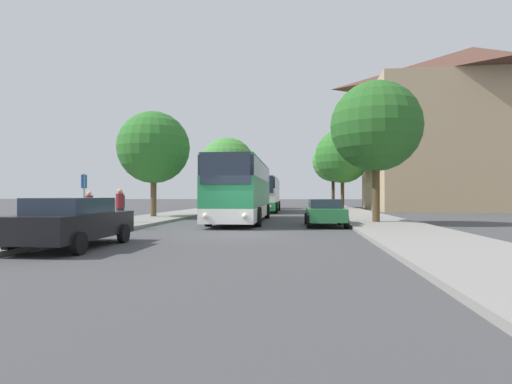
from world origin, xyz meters
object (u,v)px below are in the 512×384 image
tree_left_far (227,165)px  tree_right_near (342,156)px  bus_middle (264,194)px  parked_car_right_near (325,212)px  tree_right_far (333,161)px  tree_left_near (154,148)px  parked_car_left_curb (73,222)px  bus_front (242,190)px  pedestrian_walking_back (120,207)px  bus_stop_sign (84,194)px  pedestrian_waiting_far (121,207)px  pedestrian_waiting_near (89,208)px  tree_right_mid (376,127)px

tree_left_far → tree_right_near: size_ratio=0.92×
tree_left_far → bus_middle: bearing=-58.7°
parked_car_right_near → tree_right_far: 31.54m
parked_car_right_near → tree_left_far: (-9.88, 25.65, 4.45)m
tree_left_near → tree_left_far: tree_left_far is taller
parked_car_left_curb → bus_front: bearing=74.1°
parked_car_right_near → pedestrian_walking_back: 10.09m
bus_stop_sign → pedestrian_walking_back: bearing=43.8°
pedestrian_waiting_far → tree_right_near: bearing=48.6°
tree_left_near → tree_left_far: 19.95m
pedestrian_waiting_far → tree_right_near: (14.17, 26.01, 5.09)m
parked_car_left_curb → pedestrian_waiting_near: pedestrian_waiting_near is taller
bus_front → parked_car_right_near: size_ratio=2.86×
bus_stop_sign → parked_car_right_near: bearing=20.5°
tree_left_near → tree_right_near: 24.71m
pedestrian_waiting_near → tree_left_far: bearing=-114.8°
parked_car_right_near → bus_front: bearing=-33.3°
bus_middle → parked_car_right_near: 17.90m
pedestrian_walking_back → tree_right_mid: tree_right_mid is taller
bus_front → tree_right_near: size_ratio=1.34×
bus_middle → pedestrian_waiting_far: bus_middle is taller
tree_left_far → tree_right_mid: (12.73, -24.06, 0.16)m
bus_middle → pedestrian_waiting_near: bus_middle is taller
tree_left_near → tree_right_far: tree_right_far is taller
bus_middle → tree_right_mid: 17.76m
parked_car_right_near → tree_right_far: bearing=-97.1°
parked_car_left_curb → bus_stop_sign: 6.11m
parked_car_left_curb → parked_car_right_near: (8.04, 9.44, -0.06)m
bus_front → parked_car_right_near: bus_front is taller
parked_car_right_near → tree_right_mid: 5.64m
bus_stop_sign → tree_right_near: tree_right_near is taller
bus_middle → pedestrian_waiting_far: (-5.95, -17.72, -0.76)m
tree_left_near → tree_right_mid: size_ratio=0.94×
bus_stop_sign → tree_right_mid: 15.20m
tree_left_near → pedestrian_waiting_far: bearing=-84.3°
parked_car_left_curb → pedestrian_waiting_far: bearing=105.7°
pedestrian_walking_back → tree_left_near: 9.66m
tree_left_far → tree_right_far: tree_right_far is taller
parked_car_right_near → tree_left_near: 13.37m
pedestrian_waiting_near → tree_right_far: bearing=-134.8°
bus_front → parked_car_left_curb: size_ratio=2.69×
bus_stop_sign → tree_right_mid: (13.63, 5.63, 3.70)m
parked_car_left_curb → tree_left_far: tree_left_far is taller
tree_left_far → tree_right_far: size_ratio=0.98×
parked_car_right_near → pedestrian_waiting_near: size_ratio=2.58×
bus_stop_sign → pedestrian_waiting_far: bus_stop_sign is taller
pedestrian_waiting_far → tree_left_far: (0.83, 26.15, 4.20)m
pedestrian_walking_back → bus_front: bearing=170.6°
bus_front → bus_stop_sign: (-6.05, -6.93, -0.26)m
bus_middle → tree_right_far: 16.26m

